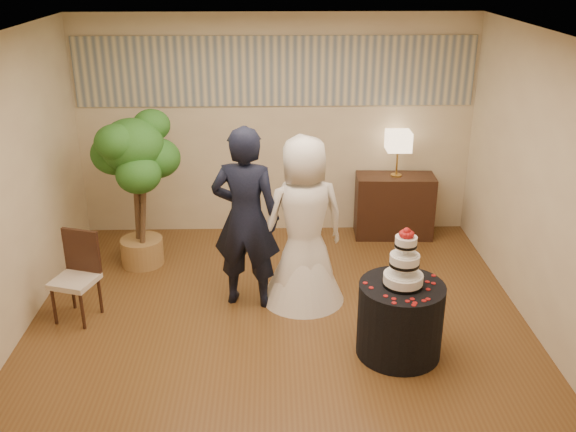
{
  "coord_description": "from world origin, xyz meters",
  "views": [
    {
      "loc": [
        -0.05,
        -5.42,
        3.47
      ],
      "look_at": [
        0.1,
        0.4,
        1.05
      ],
      "focal_mm": 40.0,
      "sensor_mm": 36.0,
      "label": 1
    }
  ],
  "objects_px": {
    "wedding_cake": "(405,257)",
    "groom": "(246,218)",
    "bride": "(304,221)",
    "side_chair": "(74,278)",
    "ficus_tree": "(136,190)",
    "console": "(394,206)",
    "cake_table": "(400,319)",
    "table_lamp": "(398,154)"
  },
  "relations": [
    {
      "from": "wedding_cake",
      "to": "groom",
      "type": "bearing_deg",
      "value": 145.61
    },
    {
      "from": "bride",
      "to": "side_chair",
      "type": "xyz_separation_m",
      "value": [
        -2.3,
        -0.34,
        -0.45
      ]
    },
    {
      "from": "ficus_tree",
      "to": "bride",
      "type": "bearing_deg",
      "value": -25.21
    },
    {
      "from": "wedding_cake",
      "to": "console",
      "type": "bearing_deg",
      "value": 81.01
    },
    {
      "from": "bride",
      "to": "cake_table",
      "type": "distance_m",
      "value": 1.43
    },
    {
      "from": "groom",
      "to": "table_lamp",
      "type": "xyz_separation_m",
      "value": [
        1.84,
        1.68,
        0.15
      ]
    },
    {
      "from": "console",
      "to": "cake_table",
      "type": "bearing_deg",
      "value": -96.65
    },
    {
      "from": "console",
      "to": "table_lamp",
      "type": "distance_m",
      "value": 0.7
    },
    {
      "from": "cake_table",
      "to": "ficus_tree",
      "type": "bearing_deg",
      "value": 144.83
    },
    {
      "from": "cake_table",
      "to": "groom",
      "type": "bearing_deg",
      "value": 145.61
    },
    {
      "from": "bride",
      "to": "wedding_cake",
      "type": "distance_m",
      "value": 1.33
    },
    {
      "from": "cake_table",
      "to": "table_lamp",
      "type": "bearing_deg",
      "value": 81.01
    },
    {
      "from": "groom",
      "to": "wedding_cake",
      "type": "relative_size",
      "value": 3.44
    },
    {
      "from": "side_chair",
      "to": "cake_table",
      "type": "bearing_deg",
      "value": 5.43
    },
    {
      "from": "console",
      "to": "ficus_tree",
      "type": "relative_size",
      "value": 0.53
    },
    {
      "from": "bride",
      "to": "table_lamp",
      "type": "relative_size",
      "value": 3.11
    },
    {
      "from": "groom",
      "to": "side_chair",
      "type": "bearing_deg",
      "value": 20.6
    },
    {
      "from": "ficus_tree",
      "to": "console",
      "type": "bearing_deg",
      "value": 13.38
    },
    {
      "from": "wedding_cake",
      "to": "ficus_tree",
      "type": "height_order",
      "value": "ficus_tree"
    },
    {
      "from": "groom",
      "to": "table_lamp",
      "type": "bearing_deg",
      "value": -126.74
    },
    {
      "from": "console",
      "to": "side_chair",
      "type": "relative_size",
      "value": 1.09
    },
    {
      "from": "groom",
      "to": "table_lamp",
      "type": "height_order",
      "value": "groom"
    },
    {
      "from": "groom",
      "to": "console",
      "type": "bearing_deg",
      "value": -126.74
    },
    {
      "from": "groom",
      "to": "cake_table",
      "type": "relative_size",
      "value": 2.48
    },
    {
      "from": "cake_table",
      "to": "console",
      "type": "distance_m",
      "value": 2.68
    },
    {
      "from": "cake_table",
      "to": "table_lamp",
      "type": "xyz_separation_m",
      "value": [
        0.42,
        2.65,
        0.76
      ]
    },
    {
      "from": "cake_table",
      "to": "console",
      "type": "xyz_separation_m",
      "value": [
        0.42,
        2.65,
        0.06
      ]
    },
    {
      "from": "wedding_cake",
      "to": "ficus_tree",
      "type": "relative_size",
      "value": 0.3
    },
    {
      "from": "wedding_cake",
      "to": "ficus_tree",
      "type": "xyz_separation_m",
      "value": [
        -2.71,
        1.91,
        -0.06
      ]
    },
    {
      "from": "cake_table",
      "to": "side_chair",
      "type": "xyz_separation_m",
      "value": [
        -3.13,
        0.69,
        0.1
      ]
    },
    {
      "from": "console",
      "to": "table_lamp",
      "type": "xyz_separation_m",
      "value": [
        0.0,
        0.0,
        0.7
      ]
    },
    {
      "from": "ficus_tree",
      "to": "side_chair",
      "type": "relative_size",
      "value": 2.06
    },
    {
      "from": "console",
      "to": "ficus_tree",
      "type": "distance_m",
      "value": 3.26
    },
    {
      "from": "cake_table",
      "to": "ficus_tree",
      "type": "height_order",
      "value": "ficus_tree"
    },
    {
      "from": "wedding_cake",
      "to": "table_lamp",
      "type": "bearing_deg",
      "value": 81.01
    },
    {
      "from": "side_chair",
      "to": "console",
      "type": "bearing_deg",
      "value": 46.74
    },
    {
      "from": "side_chair",
      "to": "bride",
      "type": "bearing_deg",
      "value": 26.2
    },
    {
      "from": "wedding_cake",
      "to": "side_chair",
      "type": "relative_size",
      "value": 0.62
    },
    {
      "from": "bride",
      "to": "table_lamp",
      "type": "xyz_separation_m",
      "value": [
        1.25,
        1.62,
        0.21
      ]
    },
    {
      "from": "groom",
      "to": "ficus_tree",
      "type": "distance_m",
      "value": 1.59
    },
    {
      "from": "groom",
      "to": "bride",
      "type": "distance_m",
      "value": 0.6
    },
    {
      "from": "cake_table",
      "to": "ficus_tree",
      "type": "xyz_separation_m",
      "value": [
        -2.71,
        1.91,
        0.58
      ]
    }
  ]
}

